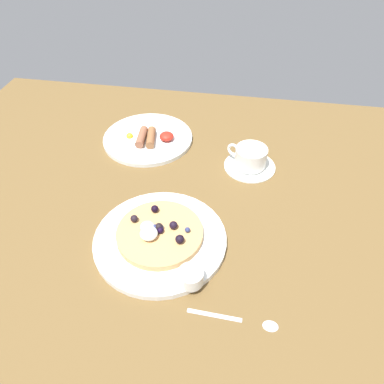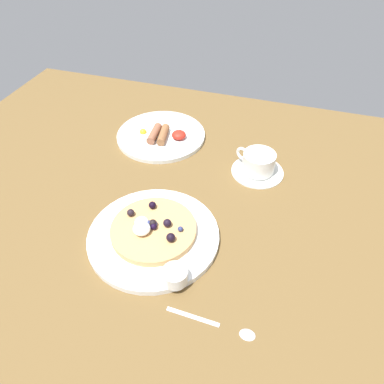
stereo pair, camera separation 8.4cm
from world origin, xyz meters
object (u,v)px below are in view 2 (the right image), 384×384
(pancake_plate, at_px, (154,236))
(teaspoon, at_px, (226,327))
(breakfast_plate, at_px, (161,135))
(coffee_cup, at_px, (258,162))
(syrup_ramekin, at_px, (175,276))
(coffee_saucer, at_px, (257,171))

(pancake_plate, height_order, teaspoon, pancake_plate)
(breakfast_plate, height_order, coffee_cup, coffee_cup)
(pancake_plate, xyz_separation_m, teaspoon, (0.20, -0.15, -0.00))
(pancake_plate, relative_size, teaspoon, 1.72)
(coffee_cup, bearing_deg, syrup_ramekin, -103.40)
(breakfast_plate, bearing_deg, syrup_ramekin, -65.97)
(breakfast_plate, bearing_deg, teaspoon, -58.39)
(coffee_saucer, height_order, coffee_cup, coffee_cup)
(pancake_plate, xyz_separation_m, breakfast_plate, (-0.12, 0.37, -0.00))
(pancake_plate, height_order, coffee_saucer, pancake_plate)
(breakfast_plate, relative_size, coffee_saucer, 1.90)
(syrup_ramekin, xyz_separation_m, coffee_cup, (0.09, 0.39, 0.01))
(coffee_saucer, bearing_deg, pancake_plate, -121.35)
(teaspoon, bearing_deg, pancake_plate, 142.12)
(syrup_ramekin, distance_m, coffee_saucer, 0.40)
(coffee_saucer, bearing_deg, breakfast_plate, 165.71)
(breakfast_plate, bearing_deg, coffee_saucer, -14.29)
(coffee_cup, height_order, teaspoon, coffee_cup)
(syrup_ramekin, relative_size, coffee_saucer, 0.36)
(teaspoon, bearing_deg, coffee_saucer, 92.62)
(syrup_ramekin, height_order, breakfast_plate, syrup_ramekin)
(breakfast_plate, bearing_deg, coffee_cup, -14.25)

